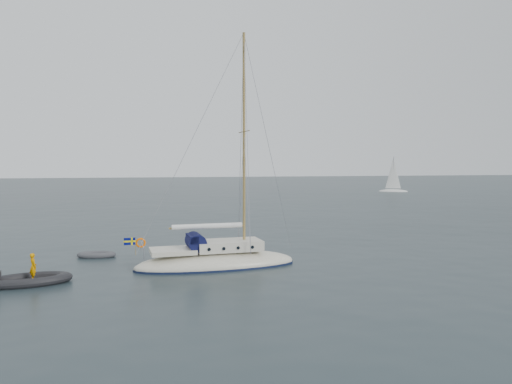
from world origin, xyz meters
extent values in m
plane|color=black|center=(0.00, 0.00, 0.00)|extent=(300.00, 300.00, 0.00)
ellipsoid|color=beige|center=(-1.79, -1.49, 0.16)|extent=(9.36, 2.91, 1.56)
cube|color=beige|center=(-1.07, -1.49, 1.23)|extent=(3.74, 1.98, 0.57)
cube|color=beige|center=(-4.29, -1.49, 1.06)|extent=(2.50, 1.98, 0.26)
cylinder|color=#0D1037|center=(-2.99, -1.49, 1.51)|extent=(1.00, 1.72, 1.00)
cube|color=#0D1037|center=(-3.20, -1.49, 1.72)|extent=(0.47, 1.72, 0.42)
cylinder|color=olive|center=(-0.13, -1.49, 7.17)|extent=(0.16, 0.16, 12.48)
cylinder|color=olive|center=(-0.13, -1.49, 7.80)|extent=(0.05, 2.29, 0.05)
cylinder|color=olive|center=(-2.31, -1.49, 2.34)|extent=(4.37, 0.10, 0.10)
cylinder|color=silver|center=(-2.31, -1.49, 2.39)|extent=(4.06, 0.29, 0.29)
cylinder|color=#94939C|center=(-5.95, -1.49, 1.51)|extent=(0.04, 2.29, 0.04)
torus|color=#FF6400|center=(-6.00, -0.87, 1.51)|extent=(0.56, 0.10, 0.56)
cylinder|color=olive|center=(-6.32, -1.49, 1.40)|extent=(0.03, 0.03, 0.94)
cube|color=#050B59|center=(-6.63, -1.49, 1.72)|extent=(0.62, 0.02, 0.40)
cube|color=yellow|center=(-6.63, -1.49, 1.72)|extent=(0.64, 0.03, 0.09)
cube|color=yellow|center=(-6.51, -1.49, 1.72)|extent=(0.09, 0.03, 0.42)
cylinder|color=black|center=(-2.42, -0.49, 1.23)|extent=(0.19, 0.06, 0.19)
cylinder|color=black|center=(-2.42, -2.49, 1.23)|extent=(0.19, 0.06, 0.19)
cylinder|color=black|center=(-1.59, -0.49, 1.23)|extent=(0.19, 0.06, 0.19)
cylinder|color=black|center=(-1.59, -2.49, 1.23)|extent=(0.19, 0.06, 0.19)
cylinder|color=black|center=(-0.75, -0.49, 1.23)|extent=(0.19, 0.06, 0.19)
cylinder|color=black|center=(-0.75, -2.49, 1.23)|extent=(0.19, 0.06, 0.19)
cylinder|color=black|center=(0.08, -0.49, 1.23)|extent=(0.19, 0.06, 0.19)
cylinder|color=black|center=(0.08, -2.49, 1.23)|extent=(0.19, 0.06, 0.19)
cube|color=#454549|center=(-8.93, 2.89, 0.10)|extent=(1.48, 0.61, 0.09)
cube|color=black|center=(-11.40, -3.70, 0.15)|extent=(2.57, 1.07, 0.13)
imported|color=orange|center=(-11.19, -3.70, 0.87)|extent=(0.46, 0.57, 1.35)
ellipsoid|color=silver|center=(39.68, 59.31, 0.05)|extent=(5.46, 1.82, 0.91)
cylinder|color=#94939C|center=(39.68, 59.31, 3.64)|extent=(0.09, 0.09, 6.37)
cone|color=silver|center=(39.64, 59.31, 3.64)|extent=(2.91, 2.91, 5.92)
camera|label=1|loc=(-5.09, -29.80, 6.17)|focal=35.00mm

